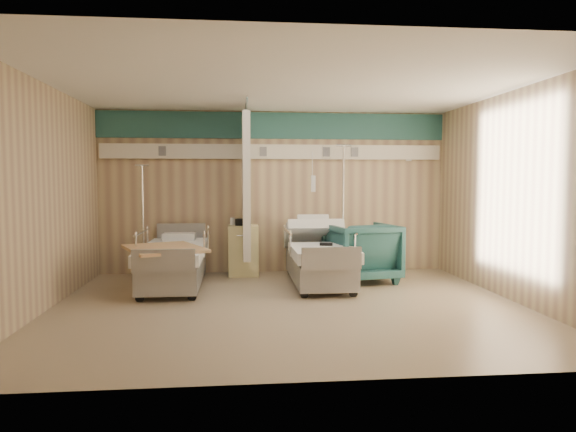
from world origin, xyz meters
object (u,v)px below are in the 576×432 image
(bed_left, at_px, (174,267))
(bedside_cabinet, at_px, (243,250))
(visitor_armchair, at_px, (361,252))
(iv_stand_right, at_px, (343,247))
(bed_right, at_px, (319,264))
(iv_stand_left, at_px, (144,256))

(bed_left, xyz_separation_m, bedside_cabinet, (1.05, 0.90, 0.11))
(bed_left, relative_size, bedside_cabinet, 2.54)
(bed_left, distance_m, visitor_armchair, 2.92)
(bed_left, bearing_deg, bedside_cabinet, 40.60)
(visitor_armchair, bearing_deg, bedside_cabinet, -31.50)
(bedside_cabinet, relative_size, iv_stand_right, 0.38)
(bed_right, height_order, bedside_cabinet, bedside_cabinet)
(bed_right, bearing_deg, iv_stand_left, 165.53)
(bed_left, distance_m, bedside_cabinet, 1.39)
(bedside_cabinet, distance_m, iv_stand_right, 1.71)
(bed_left, xyz_separation_m, iv_stand_left, (-0.57, 0.71, 0.07))
(bed_left, xyz_separation_m, visitor_armchair, (2.91, 0.18, 0.15))
(bed_left, height_order, bedside_cabinet, bedside_cabinet)
(bed_right, height_order, iv_stand_left, iv_stand_left)
(iv_stand_right, xyz_separation_m, iv_stand_left, (-3.33, -0.18, -0.07))
(bedside_cabinet, height_order, iv_stand_right, iv_stand_right)
(iv_stand_left, bearing_deg, bed_left, -51.44)
(visitor_armchair, bearing_deg, iv_stand_left, -19.13)
(bed_left, relative_size, iv_stand_left, 1.16)
(iv_stand_right, relative_size, iv_stand_left, 1.19)
(iv_stand_left, bearing_deg, iv_stand_right, 3.14)
(iv_stand_left, bearing_deg, visitor_armchair, -8.69)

